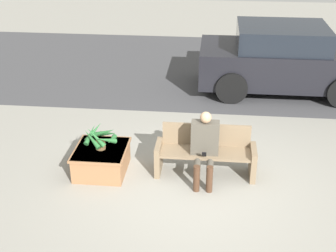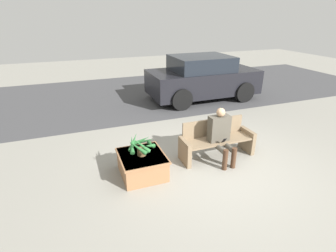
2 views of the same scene
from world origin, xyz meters
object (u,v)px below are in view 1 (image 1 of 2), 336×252
(potted_plant, at_px, (100,137))
(parked_car, at_px, (283,59))
(bench, at_px, (206,152))
(person_seated, at_px, (205,145))
(planter_box, at_px, (102,159))

(potted_plant, bearing_deg, parked_car, 50.02)
(bench, height_order, potted_plant, potted_plant)
(bench, relative_size, person_seated, 1.42)
(bench, xyz_separation_m, potted_plant, (-1.72, -0.14, 0.26))
(person_seated, relative_size, planter_box, 1.24)
(person_seated, height_order, parked_car, parked_car)
(planter_box, height_order, parked_car, parked_car)
(person_seated, relative_size, parked_car, 0.30)
(person_seated, xyz_separation_m, planter_box, (-1.70, 0.04, -0.39))
(bench, bearing_deg, planter_box, -175.05)
(bench, distance_m, person_seated, 0.30)
(potted_plant, xyz_separation_m, parked_car, (3.39, 4.04, 0.13))
(person_seated, bearing_deg, parked_car, 67.57)
(person_seated, bearing_deg, potted_plant, 178.55)
(person_seated, distance_m, potted_plant, 1.70)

